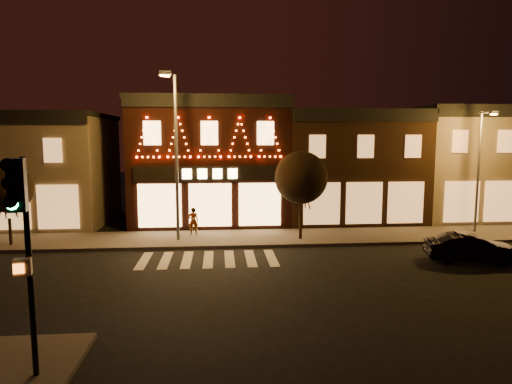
{
  "coord_description": "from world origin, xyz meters",
  "views": [
    {
      "loc": [
        0.54,
        -16.32,
        5.67
      ],
      "look_at": [
        2.26,
        4.0,
        3.19
      ],
      "focal_mm": 30.79,
      "sensor_mm": 36.0,
      "label": 1
    }
  ],
  "objects": [
    {
      "name": "ground",
      "position": [
        0.0,
        0.0,
        0.0
      ],
      "size": [
        120.0,
        120.0,
        0.0
      ],
      "primitive_type": "plane",
      "color": "black",
      "rests_on": "ground"
    },
    {
      "name": "sidewalk_far",
      "position": [
        2.0,
        8.0,
        0.07
      ],
      "size": [
        44.0,
        4.0,
        0.15
      ],
      "primitive_type": "cube",
      "color": "#47423D",
      "rests_on": "ground"
    },
    {
      "name": "building_left",
      "position": [
        -13.0,
        13.99,
        3.66
      ],
      "size": [
        12.2,
        8.28,
        7.3
      ],
      "color": "#685E49",
      "rests_on": "ground"
    },
    {
      "name": "building_pulp",
      "position": [
        0.0,
        13.98,
        4.16
      ],
      "size": [
        10.2,
        8.34,
        8.3
      ],
      "color": "black",
      "rests_on": "ground"
    },
    {
      "name": "building_right_a",
      "position": [
        9.5,
        13.99,
        3.76
      ],
      "size": [
        9.2,
        8.28,
        7.5
      ],
      "color": "#372113",
      "rests_on": "ground"
    },
    {
      "name": "building_right_b",
      "position": [
        18.5,
        13.99,
        3.91
      ],
      "size": [
        9.2,
        8.28,
        7.8
      ],
      "color": "#685E49",
      "rests_on": "ground"
    },
    {
      "name": "traffic_signal_near",
      "position": [
        -3.84,
        -6.34,
        3.77
      ],
      "size": [
        0.43,
        0.54,
        5.13
      ],
      "rotation": [
        0.0,
        0.0,
        0.24
      ],
      "color": "black",
      "rests_on": "sidewalk_near"
    },
    {
      "name": "streetlamp_mid",
      "position": [
        -1.78,
        7.38,
        5.35
      ],
      "size": [
        0.69,
        2.03,
        8.86
      ],
      "rotation": [
        0.0,
        0.0,
        0.17
      ],
      "color": "#59595E",
      "rests_on": "sidewalk_far"
    },
    {
      "name": "streetlamp_right",
      "position": [
        15.72,
        8.01,
        4.3
      ],
      "size": [
        0.49,
        1.62,
        7.07
      ],
      "rotation": [
        0.0,
        0.0,
        0.13
      ],
      "color": "#59595E",
      "rests_on": "sidewalk_far"
    },
    {
      "name": "tree_left",
      "position": [
        -10.39,
        7.23,
        3.11
      ],
      "size": [
        2.53,
        2.53,
        4.22
      ],
      "rotation": [
        0.0,
        0.0,
        0.09
      ],
      "color": "black",
      "rests_on": "sidewalk_far"
    },
    {
      "name": "tree_right",
      "position": [
        5.02,
        7.3,
        3.55
      ],
      "size": [
        2.91,
        2.91,
        4.86
      ],
      "rotation": [
        0.0,
        0.0,
        -0.15
      ],
      "color": "black",
      "rests_on": "sidewalk_far"
    },
    {
      "name": "dark_sedan",
      "position": [
        12.09,
        2.47,
        0.66
      ],
      "size": [
        4.21,
        2.26,
        1.32
      ],
      "primitive_type": "imported",
      "rotation": [
        0.0,
        0.0,
        1.34
      ],
      "color": "black",
      "rests_on": "ground"
    },
    {
      "name": "pedestrian",
      "position": [
        -0.97,
        8.79,
        0.95
      ],
      "size": [
        0.59,
        0.39,
        1.6
      ],
      "primitive_type": "imported",
      "rotation": [
        0.0,
        0.0,
        3.12
      ],
      "color": "gray",
      "rests_on": "sidewalk_far"
    }
  ]
}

